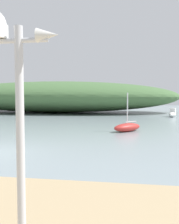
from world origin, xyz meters
TOP-DOWN VIEW (x-y plane):
  - distant_hill at (-5.48, 27.87)m, footprint 37.81×15.09m
  - mast_structure at (4.32, -6.61)m, footprint 1.25×0.49m
  - sailboat_far_right at (6.01, 7.68)m, footprint 2.27×2.38m
  - motorboat_outer_mooring at (11.23, 21.01)m, footprint 1.46×2.52m

SIDE VIEW (x-z plane):
  - sailboat_far_right at x=6.01m, z-range -1.04..1.66m
  - motorboat_outer_mooring at x=11.23m, z-range -0.12..0.90m
  - distant_hill at x=-5.48m, z-range 0.00..4.71m
  - mast_structure at x=4.32m, z-range 1.31..4.81m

